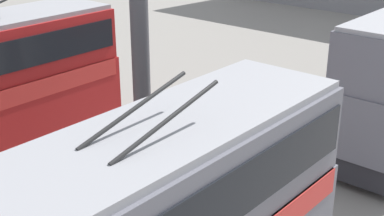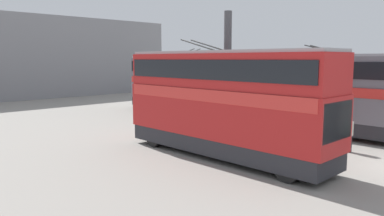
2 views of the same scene
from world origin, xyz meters
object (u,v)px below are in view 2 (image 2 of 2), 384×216
Objects in this scene: person_by_left_row at (298,122)px; person_by_right_row at (260,133)px; bus_right_mid at (224,97)px; person_aisle_midway at (349,134)px; bus_left_far at (177,80)px; oil_drum at (243,122)px; bus_left_near at (345,90)px.

person_by_left_row is 0.93× the size of person_by_right_row.
bus_right_mid is 7.34m from person_by_left_row.
person_by_left_row is at bearing -27.98° from person_aisle_midway.
bus_right_mid is 3.12m from person_by_right_row.
bus_left_far is 9.78m from oil_drum.
bus_left_near reaches higher than person_aisle_midway.
bus_left_far is 15.84m from bus_right_mid.
person_aisle_midway is 7.84m from oil_drum.
person_by_right_row is (-13.57, 6.46, -1.89)m from bus_left_far.
bus_left_far is 15.15m from person_by_right_row.
oil_drum is at bearing -132.20° from person_by_left_row.
person_aisle_midway is at bearing 168.20° from bus_left_far.
bus_left_near is at bearing -158.65° from oil_drum.
bus_right_mid reaches higher than person_by_left_row.
person_by_left_row is at bearing -172.67° from oil_drum.
oil_drum is (5.84, 2.29, -2.41)m from bus_left_near.
person_by_right_row is (1.48, 6.46, -1.92)m from bus_left_near.
person_by_left_row is (0.09, -7.04, -2.05)m from bus_right_mid.
person_by_right_row is (-0.51, 4.67, 0.07)m from person_by_left_row.
person_aisle_midway reaches higher than person_by_left_row.
person_aisle_midway is (-1.88, 3.54, -1.88)m from bus_left_near.
bus_right_mid is at bearing -154.31° from person_by_right_row.
bus_left_near is 3.34m from person_by_left_row.
bus_left_near is 9.04m from bus_right_mid.
bus_left_near reaches higher than bus_left_far.
bus_right_mid is at bearing -48.84° from person_by_left_row.
bus_left_far reaches higher than oil_drum.
bus_left_far is 5.96× the size of person_aisle_midway.
person_by_left_row is at bearing 42.22° from person_by_right_row.
bus_left_far is 6.19× the size of person_by_right_row.
bus_left_far is at bearing -13.94° from oil_drum.
person_by_right_row is 6.06m from oil_drum.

